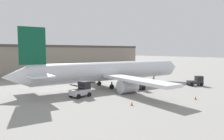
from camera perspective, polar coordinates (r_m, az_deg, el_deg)
The scene contains 9 objects.
ground_plane at distance 45.89m, azimuth 0.00°, elevation -4.32°, with size 400.00×400.00×0.00m, color gray.
terminal_building at distance 76.84m, azimuth -15.44°, elevation 2.77°, with size 61.61×17.17×9.20m.
airplane at distance 44.94m, azimuth -1.06°, elevation -0.42°, with size 40.70×36.42×11.45m.
ground_crew_worker at distance 46.65m, azimuth 10.69°, elevation -3.04°, with size 0.40×0.40×1.84m.
baggage_tug at distance 42.28m, azimuth 6.78°, elevation -3.72°, with size 3.44×2.82×2.33m.
belt_loader_truck at distance 36.03m, azimuth -8.00°, elevation -5.12°, with size 3.54×2.67×2.47m.
pushback_tug at distance 50.21m, azimuth 21.16°, elevation -2.74°, with size 3.44×3.00×2.07m.
safety_cone_near at distance 36.22m, azimuth 20.99°, elevation -6.78°, with size 0.36×0.36×0.55m.
safety_cone_far at distance 30.41m, azimuth 5.20°, elevation -8.71°, with size 0.36×0.36×0.55m.
Camera 1 is at (-27.31, -36.10, 7.54)m, focal length 35.00 mm.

